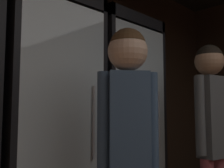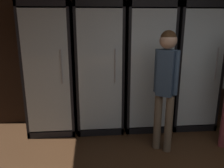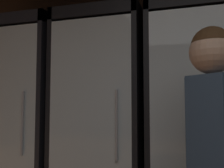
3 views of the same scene
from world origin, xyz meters
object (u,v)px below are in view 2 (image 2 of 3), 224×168
(cooler_far_left, at_px, (51,70))
(cooler_center, at_px, (146,69))
(shopper_near, at_px, (166,79))
(cooler_left, at_px, (99,70))
(cooler_right, at_px, (192,67))

(cooler_far_left, xyz_separation_m, cooler_center, (1.54, -0.00, -0.01))
(cooler_center, relative_size, shopper_near, 1.24)
(shopper_near, bearing_deg, cooler_left, 136.01)
(cooler_right, distance_m, shopper_near, 1.08)
(cooler_far_left, bearing_deg, cooler_center, -0.08)
(cooler_center, distance_m, cooler_right, 0.77)
(cooler_right, bearing_deg, cooler_far_left, 179.99)
(cooler_left, xyz_separation_m, shopper_near, (0.84, -0.81, 0.03))
(cooler_center, height_order, shopper_near, cooler_center)
(cooler_left, bearing_deg, cooler_right, 0.01)
(cooler_center, bearing_deg, cooler_left, 179.89)
(cooler_left, height_order, cooler_right, same)
(cooler_left, height_order, cooler_center, same)
(cooler_far_left, xyz_separation_m, cooler_right, (2.32, -0.00, -0.00))
(cooler_right, bearing_deg, cooler_center, -179.87)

